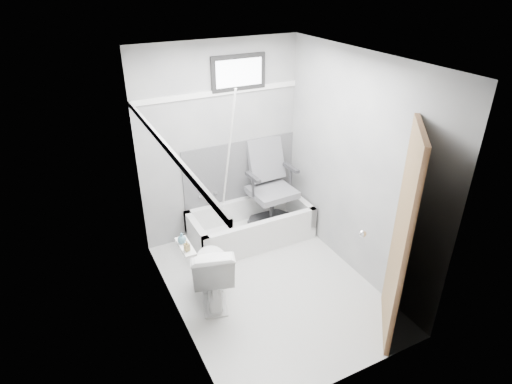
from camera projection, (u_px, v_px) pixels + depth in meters
floor at (271, 287)px, 4.64m from camera, size 2.60×2.60×0.00m
ceiling at (275, 60)px, 3.51m from camera, size 2.60×2.60×0.00m
wall_back at (220, 144)px, 5.10m from camera, size 2.00×0.02×2.40m
wall_front at (360, 264)px, 3.05m from camera, size 2.00×0.02×2.40m
wall_left at (171, 213)px, 3.67m from camera, size 0.02×2.60×2.40m
wall_right at (356, 169)px, 4.47m from camera, size 0.02×2.60×2.40m
bathtub at (251, 225)px, 5.36m from camera, size 1.50×0.70×0.42m
office_chair at (272, 186)px, 5.30m from camera, size 0.65×0.65×1.08m
toilet at (212, 270)px, 4.31m from camera, size 0.61×0.83×0.73m
door at (450, 249)px, 3.55m from camera, size 0.78×0.78×2.00m
window at (238, 72)px, 4.80m from camera, size 0.66×0.04×0.40m
backerboard at (240, 171)px, 5.38m from camera, size 1.50×0.02×0.78m
trim_back at (218, 93)px, 4.80m from camera, size 2.00×0.02×0.06m
trim_left at (165, 146)px, 3.39m from camera, size 0.02×2.60×0.06m
pole at (228, 163)px, 4.97m from camera, size 0.02×0.58×1.88m
shelf at (186, 247)px, 3.75m from camera, size 0.10×0.32×0.02m
soap_bottle_a at (187, 246)px, 3.65m from camera, size 0.05×0.05×0.10m
soap_bottle_b at (182, 238)px, 3.77m from camera, size 0.10×0.10×0.10m
faucet at (208, 196)px, 5.30m from camera, size 0.26×0.10×0.16m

